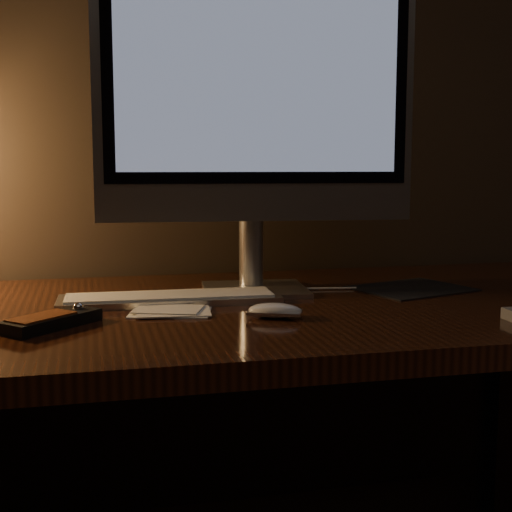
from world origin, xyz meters
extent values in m
cube|color=#2C211B|center=(0.00, 2.26, 1.35)|extent=(4.00, 0.02, 2.70)
cube|color=#39190C|center=(0.00, 1.85, 0.73)|extent=(1.60, 0.75, 0.04)
cube|color=black|center=(0.75, 2.18, 0.35)|extent=(0.06, 0.06, 0.71)
cube|color=black|center=(0.00, 2.20, 0.45)|extent=(1.48, 0.02, 0.51)
cube|color=silver|center=(0.04, 1.97, 0.75)|extent=(0.22, 0.20, 0.01)
cylinder|color=silver|center=(0.04, 2.01, 0.83)|extent=(0.05, 0.05, 0.14)
cube|color=silver|center=(0.04, 1.97, 1.15)|extent=(0.62, 0.10, 0.51)
cube|color=black|center=(0.04, 1.94, 1.18)|extent=(0.59, 0.06, 0.43)
cube|color=#8D9BC0|center=(0.04, 1.94, 1.18)|extent=(0.54, 0.06, 0.38)
cube|color=silver|center=(-0.14, 1.90, 0.76)|extent=(0.41, 0.13, 0.02)
cube|color=black|center=(0.36, 1.92, 0.75)|extent=(0.26, 0.23, 0.00)
ellipsoid|color=white|center=(0.02, 1.73, 0.76)|extent=(0.10, 0.08, 0.02)
cube|color=black|center=(-0.35, 1.74, 0.76)|extent=(0.16, 0.16, 0.02)
cube|color=brown|center=(-0.35, 1.74, 0.77)|extent=(0.11, 0.11, 0.00)
sphere|color=silver|center=(-0.35, 1.74, 0.77)|extent=(0.02, 0.02, 0.02)
cube|color=white|center=(-0.15, 1.80, 0.75)|extent=(0.16, 0.12, 0.01)
cylinder|color=white|center=(0.00, 1.95, 0.75)|extent=(0.50, 0.02, 0.00)
camera|label=1|loc=(-0.29, 0.59, 1.01)|focal=50.00mm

